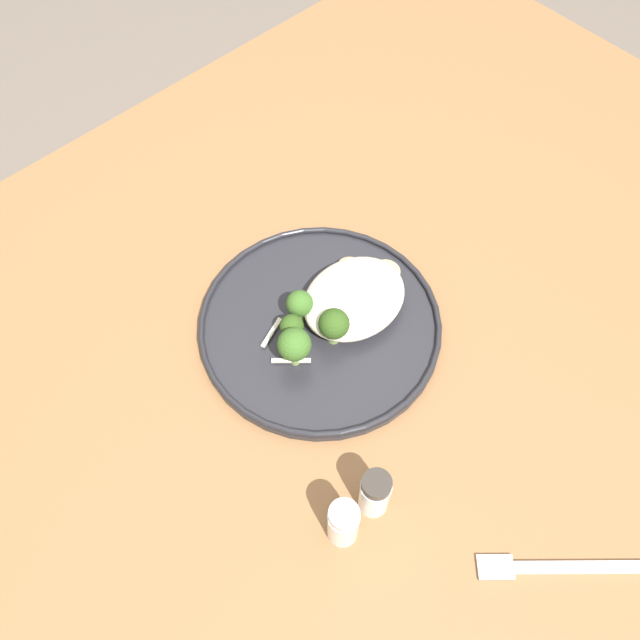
% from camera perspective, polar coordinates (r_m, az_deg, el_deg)
% --- Properties ---
extents(ground, '(6.00, 6.00, 0.00)m').
position_cam_1_polar(ground, '(1.52, 0.89, -15.64)').
color(ground, '#665B51').
extents(wooden_dining_table, '(1.40, 1.00, 0.74)m').
position_cam_1_polar(wooden_dining_table, '(0.90, 1.44, -4.06)').
color(wooden_dining_table, brown).
rests_on(wooden_dining_table, ground).
extents(dinner_plate, '(0.29, 0.29, 0.02)m').
position_cam_1_polar(dinner_plate, '(0.83, -0.00, -0.41)').
color(dinner_plate, '#232328').
rests_on(dinner_plate, wooden_dining_table).
extents(noodle_bed, '(0.13, 0.11, 0.04)m').
position_cam_1_polar(noodle_bed, '(0.83, 2.80, 1.79)').
color(noodle_bed, beige).
rests_on(noodle_bed, dinner_plate).
extents(seared_scallop_large_seared, '(0.04, 0.04, 0.02)m').
position_cam_1_polar(seared_scallop_large_seared, '(0.86, 5.36, 3.74)').
color(seared_scallop_large_seared, beige).
rests_on(seared_scallop_large_seared, dinner_plate).
extents(seared_scallop_center_golden, '(0.03, 0.03, 0.01)m').
position_cam_1_polar(seared_scallop_center_golden, '(0.84, 0.11, 2.15)').
color(seared_scallop_center_golden, beige).
rests_on(seared_scallop_center_golden, dinner_plate).
extents(seared_scallop_rear_pale, '(0.03, 0.03, 0.02)m').
position_cam_1_polar(seared_scallop_rear_pale, '(0.83, -0.09, 0.75)').
color(seared_scallop_rear_pale, '#E5C689').
rests_on(seared_scallop_rear_pale, dinner_plate).
extents(seared_scallop_tiny_bay, '(0.03, 0.03, 0.01)m').
position_cam_1_polar(seared_scallop_tiny_bay, '(0.84, 2.69, 1.43)').
color(seared_scallop_tiny_bay, beige).
rests_on(seared_scallop_tiny_bay, dinner_plate).
extents(seared_scallop_half_hidden, '(0.03, 0.03, 0.01)m').
position_cam_1_polar(seared_scallop_half_hidden, '(0.86, 2.46, 4.08)').
color(seared_scallop_half_hidden, beige).
rests_on(seared_scallop_half_hidden, dinner_plate).
extents(seared_scallop_right_edge, '(0.03, 0.03, 0.02)m').
position_cam_1_polar(seared_scallop_right_edge, '(0.82, 2.32, -0.03)').
color(seared_scallop_right_edge, '#DBB77A').
rests_on(seared_scallop_right_edge, dinner_plate).
extents(broccoli_floret_beside_noodles, '(0.03, 0.03, 0.05)m').
position_cam_1_polar(broccoli_floret_beside_noodles, '(0.81, -1.67, 1.31)').
color(broccoli_floret_beside_noodles, '#7A994C').
rests_on(broccoli_floret_beside_noodles, dinner_plate).
extents(broccoli_floret_right_tilted, '(0.03, 0.03, 0.05)m').
position_cam_1_polar(broccoli_floret_right_tilted, '(0.80, -2.32, -0.59)').
color(broccoli_floret_right_tilted, '#7A994C').
rests_on(broccoli_floret_right_tilted, dinner_plate).
extents(broccoli_floret_rear_charred, '(0.04, 0.04, 0.05)m').
position_cam_1_polar(broccoli_floret_rear_charred, '(0.80, 1.08, -0.33)').
color(broccoli_floret_rear_charred, '#7A994C').
rests_on(broccoli_floret_rear_charred, dinner_plate).
extents(broccoli_floret_center_pile, '(0.04, 0.04, 0.06)m').
position_cam_1_polar(broccoli_floret_center_pile, '(0.77, -2.12, -2.04)').
color(broccoli_floret_center_pile, '#89A356').
rests_on(broccoli_floret_center_pile, dinner_plate).
extents(onion_sliver_long_sliver, '(0.04, 0.03, 0.00)m').
position_cam_1_polar(onion_sliver_long_sliver, '(0.80, -2.38, -3.33)').
color(onion_sliver_long_sliver, silver).
rests_on(onion_sliver_long_sliver, dinner_plate).
extents(onion_sliver_pale_crescent, '(0.04, 0.02, 0.00)m').
position_cam_1_polar(onion_sliver_pale_crescent, '(0.82, -3.98, -1.04)').
color(onion_sliver_pale_crescent, silver).
rests_on(onion_sliver_pale_crescent, dinner_plate).
extents(dinner_fork, '(0.15, 0.14, 0.00)m').
position_cam_1_polar(dinner_fork, '(0.77, 19.22, -18.50)').
color(dinner_fork, silver).
rests_on(dinner_fork, wooden_dining_table).
extents(salt_shaker, '(0.03, 0.03, 0.07)m').
position_cam_1_polar(salt_shaker, '(0.71, 1.91, -16.23)').
color(salt_shaker, white).
rests_on(salt_shaker, wooden_dining_table).
extents(pepper_shaker, '(0.03, 0.03, 0.07)m').
position_cam_1_polar(pepper_shaker, '(0.72, 4.50, -13.91)').
color(pepper_shaker, white).
rests_on(pepper_shaker, wooden_dining_table).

